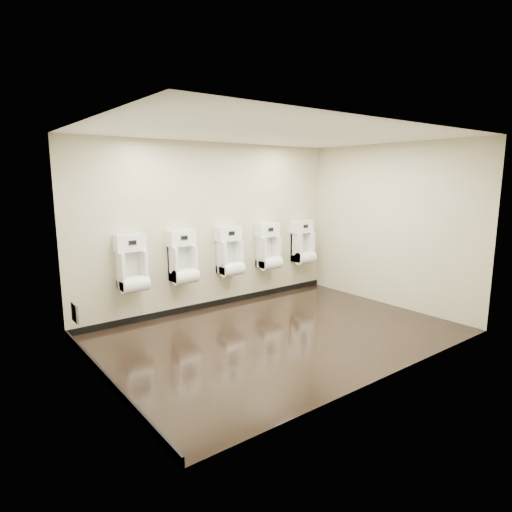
{
  "coord_description": "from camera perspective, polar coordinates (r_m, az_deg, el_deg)",
  "views": [
    {
      "loc": [
        -3.84,
        -4.45,
        2.23
      ],
      "look_at": [
        -0.02,
        0.55,
        1.07
      ],
      "focal_mm": 30.0,
      "sensor_mm": 36.0,
      "label": 1
    }
  ],
  "objects": [
    {
      "name": "urinal_3",
      "position": [
        7.9,
        1.69,
        0.84
      ],
      "size": [
        0.45,
        0.34,
        0.84
      ],
      "color": "white",
      "rests_on": "back_wall"
    },
    {
      "name": "ceiling",
      "position": [
        5.9,
        3.54,
        16.0
      ],
      "size": [
        5.0,
        3.5,
        0.0
      ],
      "primitive_type": "cube",
      "color": "silver"
    },
    {
      "name": "ground",
      "position": [
        6.28,
        3.25,
        -10.33
      ],
      "size": [
        5.0,
        3.5,
        0.0
      ],
      "primitive_type": "cube",
      "color": "black",
      "rests_on": "ground"
    },
    {
      "name": "access_panel",
      "position": [
        6.06,
        -23.0,
        -6.98
      ],
      "size": [
        0.04,
        0.25,
        0.25
      ],
      "color": "#9E9EA3",
      "rests_on": "left_wall"
    },
    {
      "name": "skirting_back",
      "position": [
        7.6,
        -5.36,
        -6.25
      ],
      "size": [
        5.0,
        0.02,
        0.1
      ],
      "primitive_type": "cube",
      "color": "black",
      "rests_on": "ground"
    },
    {
      "name": "skirting_left",
      "position": [
        5.13,
        -19.18,
        -15.27
      ],
      "size": [
        0.02,
        3.5,
        0.1
      ],
      "primitive_type": "cube",
      "color": "black",
      "rests_on": "ground"
    },
    {
      "name": "urinal_4",
      "position": [
        8.48,
        6.3,
        1.44
      ],
      "size": [
        0.45,
        0.34,
        0.84
      ],
      "color": "white",
      "rests_on": "back_wall"
    },
    {
      "name": "urinal_2",
      "position": [
        7.4,
        -3.5,
        0.16
      ],
      "size": [
        0.45,
        0.34,
        0.84
      ],
      "color": "white",
      "rests_on": "back_wall"
    },
    {
      "name": "back_wall",
      "position": [
        7.34,
        -5.59,
        3.92
      ],
      "size": [
        5.0,
        0.02,
        2.8
      ],
      "primitive_type": "cube",
      "color": "#BDB797",
      "rests_on": "ground"
    },
    {
      "name": "left_wall",
      "position": [
        4.72,
        -20.29,
        -0.31
      ],
      "size": [
        0.02,
        3.5,
        2.8
      ],
      "primitive_type": "cube",
      "color": "#BDB797",
      "rests_on": "ground"
    },
    {
      "name": "right_wall",
      "position": [
        7.79,
        17.5,
        3.87
      ],
      "size": [
        0.02,
        3.5,
        2.8
      ],
      "primitive_type": "cube",
      "color": "#BDB797",
      "rests_on": "ground"
    },
    {
      "name": "tile_overlay_left",
      "position": [
        4.72,
        -20.23,
        -0.31
      ],
      "size": [
        0.01,
        3.5,
        2.8
      ],
      "primitive_type": "cube",
      "color": "silver",
      "rests_on": "ground"
    },
    {
      "name": "urinal_0",
      "position": [
        6.6,
        -16.17,
        -1.49
      ],
      "size": [
        0.45,
        0.34,
        0.84
      ],
      "color": "white",
      "rests_on": "back_wall"
    },
    {
      "name": "front_wall",
      "position": [
        4.76,
        17.25,
        -0.03
      ],
      "size": [
        5.0,
        0.02,
        2.8
      ],
      "primitive_type": "cube",
      "color": "#BDB797",
      "rests_on": "ground"
    },
    {
      "name": "urinal_1",
      "position": [
        6.94,
        -9.69,
        -0.65
      ],
      "size": [
        0.45,
        0.34,
        0.84
      ],
      "color": "white",
      "rests_on": "back_wall"
    }
  ]
}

